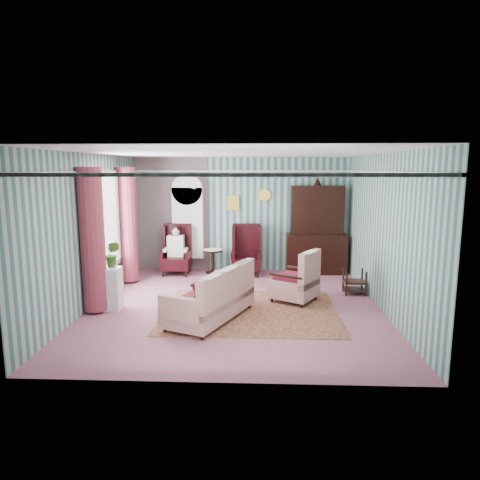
{
  "coord_description": "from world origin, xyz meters",
  "views": [
    {
      "loc": [
        0.42,
        -7.92,
        2.63
      ],
      "look_at": [
        0.07,
        0.6,
        1.19
      ],
      "focal_mm": 32.0,
      "sensor_mm": 36.0,
      "label": 1
    }
  ],
  "objects_px": {
    "plant_stand": "(106,289)",
    "coffee_table": "(215,293)",
    "wingback_right": "(246,250)",
    "round_side_table": "(213,261)",
    "bookcase": "(188,228)",
    "dresser_hutch": "(317,227)",
    "seated_woman": "(176,251)",
    "sofa": "(210,290)",
    "nest_table": "(354,282)",
    "floral_armchair": "(294,277)",
    "wingback_left": "(176,250)"
  },
  "relations": [
    {
      "from": "nest_table",
      "to": "floral_armchair",
      "type": "bearing_deg",
      "value": -157.45
    },
    {
      "from": "round_side_table",
      "to": "plant_stand",
      "type": "distance_m",
      "value": 3.36
    },
    {
      "from": "floral_armchair",
      "to": "coffee_table",
      "type": "bearing_deg",
      "value": 129.87
    },
    {
      "from": "round_side_table",
      "to": "sofa",
      "type": "bearing_deg",
      "value": -84.88
    },
    {
      "from": "dresser_hutch",
      "to": "wingback_right",
      "type": "height_order",
      "value": "dresser_hutch"
    },
    {
      "from": "plant_stand",
      "to": "floral_armchair",
      "type": "bearing_deg",
      "value": 10.45
    },
    {
      "from": "plant_stand",
      "to": "coffee_table",
      "type": "xyz_separation_m",
      "value": [
        2.01,
        0.42,
        -0.19
      ]
    },
    {
      "from": "bookcase",
      "to": "floral_armchair",
      "type": "distance_m",
      "value": 3.59
    },
    {
      "from": "plant_stand",
      "to": "seated_woman",
      "type": "bearing_deg",
      "value": 73.78
    },
    {
      "from": "seated_woman",
      "to": "nest_table",
      "type": "distance_m",
      "value": 4.37
    },
    {
      "from": "wingback_right",
      "to": "plant_stand",
      "type": "height_order",
      "value": "wingback_right"
    },
    {
      "from": "seated_woman",
      "to": "plant_stand",
      "type": "height_order",
      "value": "seated_woman"
    },
    {
      "from": "wingback_right",
      "to": "coffee_table",
      "type": "bearing_deg",
      "value": -103.13
    },
    {
      "from": "wingback_right",
      "to": "coffee_table",
      "type": "height_order",
      "value": "wingback_right"
    },
    {
      "from": "wingback_left",
      "to": "wingback_right",
      "type": "height_order",
      "value": "same"
    },
    {
      "from": "dresser_hutch",
      "to": "sofa",
      "type": "bearing_deg",
      "value": -123.55
    },
    {
      "from": "wingback_right",
      "to": "round_side_table",
      "type": "bearing_deg",
      "value": 169.99
    },
    {
      "from": "nest_table",
      "to": "floral_armchair",
      "type": "height_order",
      "value": "floral_armchair"
    },
    {
      "from": "sofa",
      "to": "floral_armchair",
      "type": "height_order",
      "value": "sofa"
    },
    {
      "from": "nest_table",
      "to": "sofa",
      "type": "xyz_separation_m",
      "value": [
        -2.87,
        -1.65,
        0.25
      ]
    },
    {
      "from": "dresser_hutch",
      "to": "round_side_table",
      "type": "distance_m",
      "value": 2.75
    },
    {
      "from": "wingback_right",
      "to": "plant_stand",
      "type": "distance_m",
      "value": 3.76
    },
    {
      "from": "bookcase",
      "to": "coffee_table",
      "type": "relative_size",
      "value": 2.74
    },
    {
      "from": "seated_woman",
      "to": "floral_armchair",
      "type": "bearing_deg",
      "value": -37.17
    },
    {
      "from": "wingback_left",
      "to": "coffee_table",
      "type": "distance_m",
      "value": 2.66
    },
    {
      "from": "dresser_hutch",
      "to": "sofa",
      "type": "relative_size",
      "value": 1.23
    },
    {
      "from": "round_side_table",
      "to": "nest_table",
      "type": "xyz_separation_m",
      "value": [
        3.17,
        -1.7,
        -0.03
      ]
    },
    {
      "from": "wingback_left",
      "to": "floral_armchair",
      "type": "relative_size",
      "value": 1.29
    },
    {
      "from": "dresser_hutch",
      "to": "plant_stand",
      "type": "bearing_deg",
      "value": -144.92
    },
    {
      "from": "bookcase",
      "to": "seated_woman",
      "type": "distance_m",
      "value": 0.7
    },
    {
      "from": "round_side_table",
      "to": "bookcase",
      "type": "bearing_deg",
      "value": 159.73
    },
    {
      "from": "seated_woman",
      "to": "sofa",
      "type": "bearing_deg",
      "value": -69.44
    },
    {
      "from": "wingback_right",
      "to": "round_side_table",
      "type": "relative_size",
      "value": 2.08
    },
    {
      "from": "wingback_left",
      "to": "sofa",
      "type": "height_order",
      "value": "wingback_left"
    },
    {
      "from": "seated_woman",
      "to": "nest_table",
      "type": "height_order",
      "value": "seated_woman"
    },
    {
      "from": "nest_table",
      "to": "bookcase",
      "type": "bearing_deg",
      "value": 153.08
    },
    {
      "from": "wingback_left",
      "to": "coffee_table",
      "type": "height_order",
      "value": "wingback_left"
    },
    {
      "from": "nest_table",
      "to": "dresser_hutch",
      "type": "bearing_deg",
      "value": 107.39
    },
    {
      "from": "nest_table",
      "to": "plant_stand",
      "type": "relative_size",
      "value": 0.68
    },
    {
      "from": "bookcase",
      "to": "round_side_table",
      "type": "xyz_separation_m",
      "value": [
        0.65,
        -0.24,
        -0.82
      ]
    },
    {
      "from": "plant_stand",
      "to": "coffee_table",
      "type": "bearing_deg",
      "value": 11.75
    },
    {
      "from": "wingback_left",
      "to": "plant_stand",
      "type": "bearing_deg",
      "value": -106.22
    },
    {
      "from": "dresser_hutch",
      "to": "round_side_table",
      "type": "bearing_deg",
      "value": -177.36
    },
    {
      "from": "nest_table",
      "to": "wingback_left",
      "type": "bearing_deg",
      "value": 159.15
    },
    {
      "from": "bookcase",
      "to": "seated_woman",
      "type": "relative_size",
      "value": 1.9
    },
    {
      "from": "nest_table",
      "to": "floral_armchair",
      "type": "xyz_separation_m",
      "value": [
        -1.31,
        -0.54,
        0.22
      ]
    },
    {
      "from": "wingback_left",
      "to": "seated_woman",
      "type": "distance_m",
      "value": 0.04
    },
    {
      "from": "sofa",
      "to": "seated_woman",
      "type": "bearing_deg",
      "value": 44.22
    },
    {
      "from": "wingback_right",
      "to": "bookcase",
      "type": "bearing_deg",
      "value": 165.43
    },
    {
      "from": "nest_table",
      "to": "sofa",
      "type": "relative_size",
      "value": 0.28
    }
  ]
}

